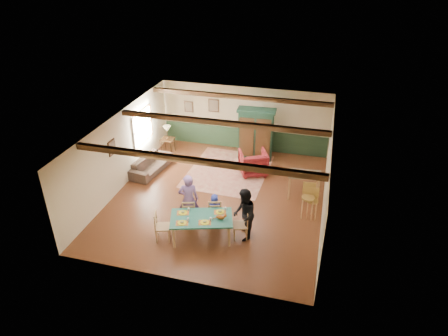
% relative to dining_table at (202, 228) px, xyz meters
% --- Properties ---
extents(floor, '(8.00, 8.00, 0.00)m').
position_rel_dining_table_xyz_m(floor, '(-0.13, 2.24, -0.37)').
color(floor, '#512716').
rests_on(floor, ground).
extents(wall_back, '(7.00, 0.02, 2.70)m').
position_rel_dining_table_xyz_m(wall_back, '(-0.13, 6.24, 0.98)').
color(wall_back, beige).
rests_on(wall_back, floor).
extents(wall_left, '(0.02, 8.00, 2.70)m').
position_rel_dining_table_xyz_m(wall_left, '(-3.63, 2.24, 0.98)').
color(wall_left, beige).
rests_on(wall_left, floor).
extents(wall_right, '(0.02, 8.00, 2.70)m').
position_rel_dining_table_xyz_m(wall_right, '(3.37, 2.24, 0.98)').
color(wall_right, beige).
rests_on(wall_right, floor).
extents(ceiling, '(7.00, 8.00, 0.02)m').
position_rel_dining_table_xyz_m(ceiling, '(-0.13, 2.24, 2.33)').
color(ceiling, beige).
rests_on(ceiling, wall_back).
extents(wainscot_back, '(6.95, 0.03, 0.90)m').
position_rel_dining_table_xyz_m(wainscot_back, '(-0.13, 6.22, 0.08)').
color(wainscot_back, '#1E3823').
rests_on(wainscot_back, floor).
extents(ceiling_beam_front, '(6.95, 0.16, 0.16)m').
position_rel_dining_table_xyz_m(ceiling_beam_front, '(-0.13, -0.06, 2.24)').
color(ceiling_beam_front, '#301D0D').
rests_on(ceiling_beam_front, ceiling).
extents(ceiling_beam_mid, '(6.95, 0.16, 0.16)m').
position_rel_dining_table_xyz_m(ceiling_beam_mid, '(-0.13, 2.64, 2.24)').
color(ceiling_beam_mid, '#301D0D').
rests_on(ceiling_beam_mid, ceiling).
extents(ceiling_beam_back, '(6.95, 0.16, 0.16)m').
position_rel_dining_table_xyz_m(ceiling_beam_back, '(-0.13, 5.24, 2.24)').
color(ceiling_beam_back, '#301D0D').
rests_on(ceiling_beam_back, ceiling).
extents(window_left, '(0.06, 1.60, 1.30)m').
position_rel_dining_table_xyz_m(window_left, '(-3.60, 3.94, 1.18)').
color(window_left, white).
rests_on(window_left, wall_left).
extents(picture_left_wall, '(0.04, 0.42, 0.52)m').
position_rel_dining_table_xyz_m(picture_left_wall, '(-3.60, 1.64, 1.38)').
color(picture_left_wall, gray).
rests_on(picture_left_wall, wall_left).
extents(picture_back_a, '(0.45, 0.04, 0.55)m').
position_rel_dining_table_xyz_m(picture_back_a, '(-1.43, 6.21, 1.43)').
color(picture_back_a, gray).
rests_on(picture_back_a, wall_back).
extents(picture_back_b, '(0.38, 0.04, 0.48)m').
position_rel_dining_table_xyz_m(picture_back_b, '(-2.53, 6.21, 1.28)').
color(picture_back_b, gray).
rests_on(picture_back_b, wall_back).
extents(dining_table, '(1.98, 1.46, 0.74)m').
position_rel_dining_table_xyz_m(dining_table, '(0.00, 0.00, 0.00)').
color(dining_table, '#1F6252').
rests_on(dining_table, floor).
extents(dining_chair_far_left, '(0.52, 0.53, 0.93)m').
position_rel_dining_table_xyz_m(dining_chair_far_left, '(-0.58, 0.56, 0.10)').
color(dining_chair_far_left, tan).
rests_on(dining_chair_far_left, floor).
extents(dining_chair_far_right, '(0.52, 0.53, 0.93)m').
position_rel_dining_table_xyz_m(dining_chair_far_right, '(0.17, 0.79, 0.10)').
color(dining_chair_far_right, tan).
rests_on(dining_chair_far_right, floor).
extents(dining_chair_end_left, '(0.53, 0.52, 0.93)m').
position_rel_dining_table_xyz_m(dining_chair_end_left, '(-1.08, -0.33, 0.10)').
color(dining_chair_end_left, tan).
rests_on(dining_chair_end_left, floor).
extents(dining_chair_end_right, '(0.53, 0.52, 0.93)m').
position_rel_dining_table_xyz_m(dining_chair_end_right, '(1.08, 0.33, 0.10)').
color(dining_chair_end_right, tan).
rests_on(dining_chair_end_right, floor).
extents(person_man, '(0.71, 0.57, 1.70)m').
position_rel_dining_table_xyz_m(person_man, '(-0.61, 0.64, 0.48)').
color(person_man, '#7A5796').
rests_on(person_man, floor).
extents(person_woman, '(0.82, 0.93, 1.62)m').
position_rel_dining_table_xyz_m(person_woman, '(1.18, 0.36, 0.44)').
color(person_woman, black).
rests_on(person_woman, floor).
extents(person_child, '(0.55, 0.44, 0.99)m').
position_rel_dining_table_xyz_m(person_child, '(0.15, 0.87, 0.13)').
color(person_child, '#27349F').
rests_on(person_child, floor).
extents(cat, '(0.38, 0.24, 0.18)m').
position_rel_dining_table_xyz_m(cat, '(0.55, 0.06, 0.46)').
color(cat, '#BB5C21').
rests_on(cat, dining_table).
extents(place_setting_near_left, '(0.46, 0.40, 0.11)m').
position_rel_dining_table_xyz_m(place_setting_near_left, '(-0.45, -0.39, 0.42)').
color(place_setting_near_left, yellow).
rests_on(place_setting_near_left, dining_table).
extents(place_setting_near_center, '(0.46, 0.40, 0.11)m').
position_rel_dining_table_xyz_m(place_setting_near_center, '(0.17, -0.21, 0.42)').
color(place_setting_near_center, yellow).
rests_on(place_setting_near_center, dining_table).
extents(place_setting_far_left, '(0.46, 0.40, 0.11)m').
position_rel_dining_table_xyz_m(place_setting_far_left, '(-0.59, 0.08, 0.42)').
color(place_setting_far_left, yellow).
rests_on(place_setting_far_left, dining_table).
extents(place_setting_far_right, '(0.46, 0.40, 0.11)m').
position_rel_dining_table_xyz_m(place_setting_far_right, '(0.45, 0.39, 0.42)').
color(place_setting_far_right, yellow).
rests_on(place_setting_far_right, dining_table).
extents(area_rug, '(3.04, 3.57, 0.01)m').
position_rel_dining_table_xyz_m(area_rug, '(-0.25, 4.11, -0.36)').
color(area_rug, beige).
rests_on(area_rug, floor).
extents(armoire, '(1.51, 0.67, 2.10)m').
position_rel_dining_table_xyz_m(armoire, '(0.51, 5.48, 0.68)').
color(armoire, black).
rests_on(armoire, floor).
extents(armchair, '(1.29, 1.30, 0.91)m').
position_rel_dining_table_xyz_m(armchair, '(0.69, 4.20, 0.09)').
color(armchair, '#561118').
rests_on(armchair, floor).
extents(sofa, '(1.04, 2.08, 0.58)m').
position_rel_dining_table_xyz_m(sofa, '(-3.10, 3.35, -0.08)').
color(sofa, '#3E2F26').
rests_on(sofa, floor).
extents(end_table, '(0.50, 0.50, 0.61)m').
position_rel_dining_table_xyz_m(end_table, '(-3.09, 5.06, -0.06)').
color(end_table, '#301D0D').
rests_on(end_table, floor).
extents(table_lamp, '(0.32, 0.32, 0.56)m').
position_rel_dining_table_xyz_m(table_lamp, '(-3.09, 5.06, 0.53)').
color(table_lamp, beige).
rests_on(table_lamp, end_table).
extents(counter_table, '(1.15, 0.73, 0.91)m').
position_rel_dining_table_xyz_m(counter_table, '(2.67, 3.03, 0.09)').
color(counter_table, tan).
rests_on(counter_table, floor).
extents(bar_stool_left, '(0.44, 0.48, 1.17)m').
position_rel_dining_table_xyz_m(bar_stool_left, '(2.89, 1.87, 0.21)').
color(bar_stool_left, '#B59146').
rests_on(bar_stool_left, floor).
extents(bar_stool_right, '(0.37, 0.41, 1.01)m').
position_rel_dining_table_xyz_m(bar_stool_right, '(3.03, 1.89, 0.13)').
color(bar_stool_right, '#B59146').
rests_on(bar_stool_right, floor).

